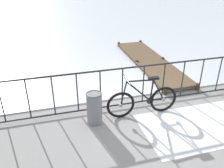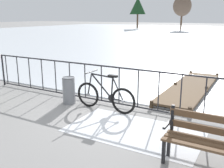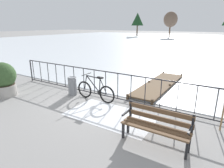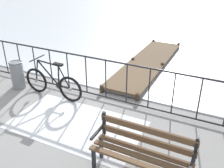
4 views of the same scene
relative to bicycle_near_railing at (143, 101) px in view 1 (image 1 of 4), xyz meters
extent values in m
plane|color=gray|center=(0.18, 0.42, -0.37)|extent=(160.00, 160.00, 0.00)
cube|color=white|center=(1.17, -0.78, -0.36)|extent=(2.78, 1.56, 0.01)
cylinder|color=#232328|center=(0.18, 0.42, 0.68)|extent=(9.00, 0.04, 0.04)
cylinder|color=#232328|center=(0.18, 0.42, -0.29)|extent=(9.00, 0.04, 0.04)
cylinder|color=#232328|center=(-3.06, 0.42, 0.20)|extent=(0.03, 0.03, 0.97)
cylinder|color=#232328|center=(-2.52, 0.42, 0.20)|extent=(0.03, 0.03, 0.97)
cylinder|color=#232328|center=(-1.98, 0.42, 0.20)|extent=(0.03, 0.03, 0.97)
cylinder|color=#232328|center=(-1.44, 0.42, 0.20)|extent=(0.03, 0.03, 0.97)
cylinder|color=#232328|center=(-0.90, 0.42, 0.20)|extent=(0.03, 0.03, 0.97)
cylinder|color=#232328|center=(-0.36, 0.42, 0.20)|extent=(0.03, 0.03, 0.97)
cylinder|color=#232328|center=(0.18, 0.42, 0.20)|extent=(0.03, 0.03, 0.97)
cylinder|color=#232328|center=(0.72, 0.42, 0.20)|extent=(0.03, 0.03, 0.97)
cylinder|color=#232328|center=(1.26, 0.42, 0.20)|extent=(0.03, 0.03, 0.97)
cylinder|color=#232328|center=(1.80, 0.42, 0.20)|extent=(0.03, 0.03, 0.97)
cylinder|color=#232328|center=(2.34, 0.42, 0.20)|extent=(0.03, 0.03, 0.97)
torus|color=black|center=(0.52, -0.01, -0.04)|extent=(0.66, 0.08, 0.66)
cylinder|color=gray|center=(0.52, -0.01, -0.04)|extent=(0.08, 0.06, 0.08)
torus|color=black|center=(-0.53, 0.01, -0.04)|extent=(0.66, 0.08, 0.66)
cylinder|color=gray|center=(-0.53, 0.01, -0.04)|extent=(0.08, 0.06, 0.08)
cylinder|color=black|center=(0.21, 0.00, 0.25)|extent=(0.08, 0.04, 0.53)
cylinder|color=black|center=(-0.11, 0.00, 0.26)|extent=(0.61, 0.05, 0.59)
cylinder|color=black|center=(-0.09, 0.00, 0.53)|extent=(0.63, 0.05, 0.07)
cylinder|color=black|center=(0.35, -0.01, -0.03)|extent=(0.34, 0.04, 0.05)
cylinder|color=black|center=(0.37, -0.01, 0.24)|extent=(0.32, 0.04, 0.56)
cylinder|color=black|center=(-0.47, 0.01, 0.25)|extent=(0.16, 0.04, 0.59)
cube|color=black|center=(0.23, -0.01, 0.55)|extent=(0.24, 0.11, 0.05)
cylinder|color=black|center=(-0.40, 0.01, 0.59)|extent=(0.04, 0.52, 0.03)
cylinder|color=black|center=(0.19, 0.00, -0.02)|extent=(0.18, 0.02, 0.18)
cylinder|color=gray|center=(-1.14, -0.01, -0.01)|extent=(0.34, 0.34, 0.72)
torus|color=#494A4E|center=(-1.14, -0.01, 0.35)|extent=(0.35, 0.35, 0.02)
cube|color=brown|center=(1.47, 2.89, -0.25)|extent=(1.10, 4.34, 0.06)
cylinder|color=#433323|center=(0.97, 0.72, -0.27)|extent=(0.10, 0.10, 0.20)
cylinder|color=#433323|center=(1.96, 0.72, -0.27)|extent=(0.10, 0.10, 0.20)
cylinder|color=#433323|center=(0.97, 2.89, -0.27)|extent=(0.10, 0.10, 0.20)
cylinder|color=#433323|center=(1.96, 2.89, -0.27)|extent=(0.10, 0.10, 0.20)
cylinder|color=#433323|center=(0.97, 5.06, -0.27)|extent=(0.10, 0.10, 0.20)
cylinder|color=#433323|center=(1.96, 5.06, -0.27)|extent=(0.10, 0.10, 0.20)
camera|label=1|loc=(-1.98, -4.44, 2.86)|focal=38.69mm
camera|label=2|loc=(3.25, -5.42, 1.98)|focal=42.05mm
camera|label=3|loc=(4.13, -5.43, 2.36)|focal=30.98mm
camera|label=4|loc=(3.80, -4.45, 2.88)|focal=41.35mm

